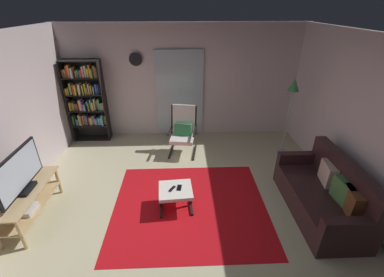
% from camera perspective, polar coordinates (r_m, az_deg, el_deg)
% --- Properties ---
extents(ground_plane, '(7.02, 7.02, 0.00)m').
position_cam_1_polar(ground_plane, '(4.22, -1.45, -16.43)').
color(ground_plane, beige).
extents(wall_back, '(5.60, 0.06, 2.60)m').
position_cam_1_polar(wall_back, '(6.15, -2.09, 12.27)').
color(wall_back, silver).
rests_on(wall_back, ground).
extents(wall_right, '(0.06, 6.00, 2.60)m').
position_cam_1_polar(wall_right, '(4.39, 36.27, 0.09)').
color(wall_right, silver).
rests_on(wall_right, ground).
extents(glass_door_panel, '(1.10, 0.01, 2.00)m').
position_cam_1_polar(glass_door_panel, '(6.16, -2.72, 9.85)').
color(glass_door_panel, silver).
extents(area_rug, '(2.46, 2.19, 0.01)m').
position_cam_1_polar(area_rug, '(4.35, -0.46, -14.66)').
color(area_rug, red).
rests_on(area_rug, ground).
extents(tv_stand, '(0.43, 1.26, 0.53)m').
position_cam_1_polar(tv_stand, '(4.62, -32.46, -11.54)').
color(tv_stand, tan).
rests_on(tv_stand, ground).
extents(television, '(0.20, 1.03, 0.62)m').
position_cam_1_polar(television, '(4.38, -33.89, -6.43)').
color(television, black).
rests_on(television, tv_stand).
extents(bookshelf_near_tv, '(0.83, 0.30, 1.88)m').
position_cam_1_polar(bookshelf_near_tv, '(6.40, -22.35, 8.20)').
color(bookshelf_near_tv, black).
rests_on(bookshelf_near_tv, ground).
extents(leather_sofa, '(0.80, 1.73, 0.89)m').
position_cam_1_polar(leather_sofa, '(4.54, 27.24, -11.07)').
color(leather_sofa, '#321B1E').
rests_on(leather_sofa, ground).
extents(lounge_armchair, '(0.65, 0.72, 1.02)m').
position_cam_1_polar(lounge_armchair, '(5.57, -1.97, 2.16)').
color(lounge_armchair, black).
rests_on(lounge_armchair, ground).
extents(ottoman, '(0.55, 0.52, 0.36)m').
position_cam_1_polar(ottoman, '(4.16, -3.66, -11.77)').
color(ottoman, white).
rests_on(ottoman, ground).
extents(tv_remote, '(0.11, 0.14, 0.02)m').
position_cam_1_polar(tv_remote, '(4.11, -4.43, -11.03)').
color(tv_remote, black).
rests_on(tv_remote, ottoman).
extents(cell_phone, '(0.08, 0.15, 0.01)m').
position_cam_1_polar(cell_phone, '(4.13, -2.84, -10.81)').
color(cell_phone, black).
rests_on(cell_phone, ottoman).
extents(floor_lamp_by_shelf, '(0.23, 0.23, 1.65)m').
position_cam_1_polar(floor_lamp_by_shelf, '(5.57, 21.40, 9.63)').
color(floor_lamp_by_shelf, '#A5A5AD').
rests_on(floor_lamp_by_shelf, ground).
extents(wall_clock, '(0.29, 0.03, 0.29)m').
position_cam_1_polar(wall_clock, '(6.04, -12.37, 16.75)').
color(wall_clock, silver).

